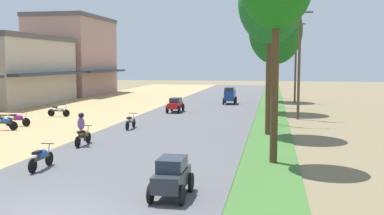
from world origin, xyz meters
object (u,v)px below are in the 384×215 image
(motorbike_ahead_fourth, at_px, (131,121))
(parked_motorbike_sixth, at_px, (18,119))
(streetlamp_mid, at_px, (273,61))
(motorbike_ahead_third, at_px, (82,130))
(median_tree_second, at_px, (271,3))
(median_tree_fourth, at_px, (273,30))
(car_van_blue, at_px, (230,94))
(median_tree_third, at_px, (275,31))
(parked_motorbike_seventh, at_px, (59,110))
(parked_motorbike_fifth, at_px, (5,122))
(streetlamp_far, at_px, (273,58))
(car_sedan_red, at_px, (175,104))
(streetlamp_near, at_px, (273,61))
(utility_pole_near, at_px, (299,60))
(utility_pole_far, at_px, (296,59))
(motorbike_ahead_second, at_px, (41,157))
(car_hatchback_charcoal, at_px, (172,176))

(motorbike_ahead_fourth, bearing_deg, parked_motorbike_sixth, -178.60)
(streetlamp_mid, height_order, motorbike_ahead_third, streetlamp_mid)
(median_tree_second, height_order, median_tree_fourth, median_tree_fourth)
(median_tree_fourth, relative_size, car_van_blue, 4.12)
(car_van_blue, bearing_deg, median_tree_third, -56.39)
(median_tree_fourth, distance_m, streetlamp_mid, 6.73)
(parked_motorbike_seventh, height_order, motorbike_ahead_third, motorbike_ahead_third)
(parked_motorbike_sixth, distance_m, median_tree_third, 20.73)
(parked_motorbike_sixth, bearing_deg, parked_motorbike_fifth, -85.11)
(parked_motorbike_fifth, height_order, streetlamp_far, streetlamp_far)
(parked_motorbike_sixth, relative_size, median_tree_second, 0.18)
(parked_motorbike_sixth, relative_size, car_van_blue, 0.75)
(car_sedan_red, bearing_deg, median_tree_second, -51.98)
(streetlamp_near, bearing_deg, parked_motorbike_sixth, -165.68)
(car_sedan_red, height_order, motorbike_ahead_third, motorbike_ahead_third)
(parked_motorbike_sixth, xyz_separation_m, median_tree_fourth, (16.15, 21.89, 7.04))
(median_tree_third, bearing_deg, utility_pole_near, -65.02)
(streetlamp_near, xyz_separation_m, car_van_blue, (-4.18, 13.41, -3.28))
(utility_pole_near, bearing_deg, utility_pole_far, 88.29)
(streetlamp_near, distance_m, car_sedan_red, 10.25)
(streetlamp_near, bearing_deg, median_tree_third, 89.00)
(median_tree_fourth, bearing_deg, car_van_blue, -133.16)
(streetlamp_mid, distance_m, car_sedan_red, 10.81)
(parked_motorbike_fifth, xyz_separation_m, parked_motorbike_seventh, (0.05, 6.86, 0.00))
(parked_motorbike_fifth, height_order, median_tree_second, median_tree_second)
(parked_motorbike_seventh, relative_size, utility_pole_near, 0.22)
(motorbike_ahead_second, height_order, motorbike_ahead_fourth, same)
(median_tree_second, height_order, motorbike_ahead_fourth, median_tree_second)
(utility_pole_near, bearing_deg, streetlamp_near, -119.91)
(parked_motorbike_seventh, relative_size, motorbike_ahead_second, 1.00)
(median_tree_second, xyz_separation_m, streetlamp_far, (0.21, 27.58, -2.85))
(utility_pole_far, distance_m, car_van_blue, 8.13)
(parked_motorbike_fifth, distance_m, median_tree_fourth, 29.32)
(car_van_blue, bearing_deg, car_hatchback_charcoal, -87.76)
(utility_pole_near, relative_size, motorbike_ahead_second, 4.61)
(car_hatchback_charcoal, bearing_deg, median_tree_fourth, 85.29)
(streetlamp_mid, xyz_separation_m, motorbike_ahead_second, (-8.74, -26.40, -3.72))
(utility_pole_near, xyz_separation_m, car_van_blue, (-6.03, 10.19, -3.31))
(median_tree_second, distance_m, car_hatchback_charcoal, 14.58)
(parked_motorbike_sixth, bearing_deg, motorbike_ahead_second, -54.05)
(parked_motorbike_sixth, relative_size, median_tree_third, 0.19)
(streetlamp_far, bearing_deg, car_van_blue, -113.21)
(motorbike_ahead_second, bearing_deg, parked_motorbike_fifth, 130.21)
(parked_motorbike_fifth, relative_size, median_tree_fourth, 0.18)
(utility_pole_far, height_order, motorbike_ahead_second, utility_pole_far)
(motorbike_ahead_second, bearing_deg, median_tree_second, 49.79)
(utility_pole_far, height_order, motorbike_ahead_fourth, utility_pole_far)
(median_tree_third, distance_m, motorbike_ahead_fourth, 15.30)
(parked_motorbike_fifth, height_order, motorbike_ahead_third, motorbike_ahead_third)
(streetlamp_far, height_order, car_van_blue, streetlamp_far)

